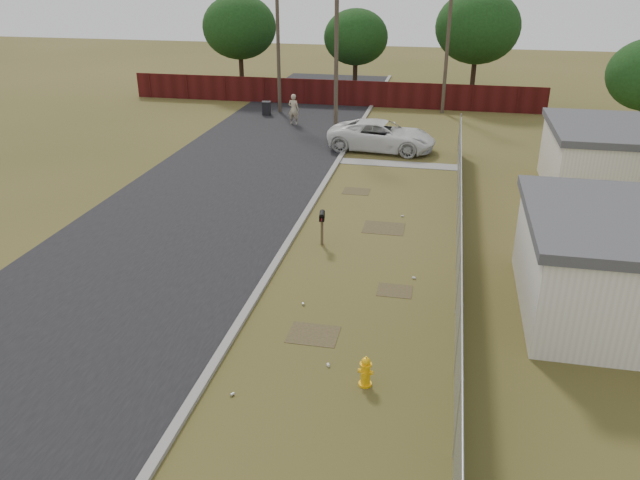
% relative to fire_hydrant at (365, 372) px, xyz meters
% --- Properties ---
extents(ground, '(120.00, 120.00, 0.00)m').
position_rel_fire_hydrant_xyz_m(ground, '(-0.93, 6.96, -0.39)').
color(ground, brown).
rests_on(ground, ground).
extents(street, '(15.10, 60.00, 0.12)m').
position_rel_fire_hydrant_xyz_m(street, '(-7.69, 15.01, -0.37)').
color(street, black).
rests_on(street, ground).
extents(chainlink_fence, '(0.10, 27.06, 2.02)m').
position_rel_fire_hydrant_xyz_m(chainlink_fence, '(2.19, 7.99, 0.41)').
color(chainlink_fence, '#979A9F').
rests_on(chainlink_fence, ground).
extents(privacy_fence, '(30.00, 0.12, 1.80)m').
position_rel_fire_hydrant_xyz_m(privacy_fence, '(-6.93, 31.96, 0.51)').
color(privacy_fence, '#410E0E').
rests_on(privacy_fence, ground).
extents(utility_poles, '(12.60, 8.24, 9.00)m').
position_rel_fire_hydrant_xyz_m(utility_poles, '(-4.60, 27.63, 4.30)').
color(utility_poles, '#4F4234').
rests_on(utility_poles, ground).
extents(horizon_trees, '(33.32, 31.94, 7.78)m').
position_rel_fire_hydrant_xyz_m(horizon_trees, '(-0.09, 30.52, 4.24)').
color(horizon_trees, '#332317').
rests_on(horizon_trees, ground).
extents(fire_hydrant, '(0.38, 0.39, 0.83)m').
position_rel_fire_hydrant_xyz_m(fire_hydrant, '(0.00, 0.00, 0.00)').
color(fire_hydrant, '#FCB60D').
rests_on(fire_hydrant, ground).
extents(mailbox, '(0.27, 0.57, 1.29)m').
position_rel_fire_hydrant_xyz_m(mailbox, '(-2.70, 7.96, 0.63)').
color(mailbox, brown).
rests_on(mailbox, ground).
extents(pickup_truck, '(6.06, 3.23, 1.62)m').
position_rel_fire_hydrant_xyz_m(pickup_truck, '(-1.98, 20.94, 0.42)').
color(pickup_truck, silver).
rests_on(pickup_truck, ground).
extents(pedestrian, '(0.75, 0.53, 1.92)m').
position_rel_fire_hydrant_xyz_m(pedestrian, '(-8.15, 25.75, 0.57)').
color(pedestrian, tan).
rests_on(pedestrian, ground).
extents(trash_bin, '(0.68, 0.68, 0.91)m').
position_rel_fire_hydrant_xyz_m(trash_bin, '(-10.60, 27.95, 0.08)').
color(trash_bin, black).
rests_on(trash_bin, ground).
extents(scattered_litter, '(3.99, 12.46, 0.07)m').
position_rel_fire_hydrant_xyz_m(scattered_litter, '(-1.14, 4.05, -0.35)').
color(scattered_litter, silver).
rests_on(scattered_litter, ground).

